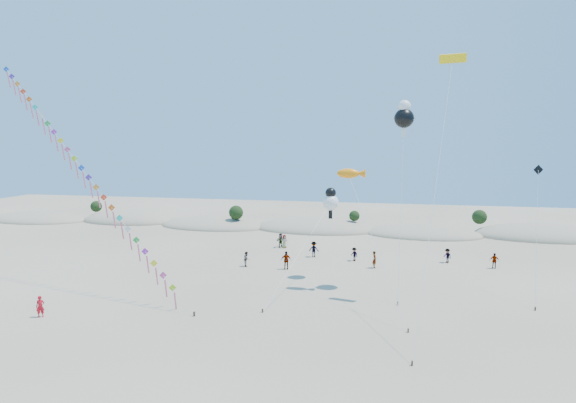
{
  "coord_description": "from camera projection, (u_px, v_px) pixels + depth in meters",
  "views": [
    {
      "loc": [
        11.19,
        -26.66,
        13.09
      ],
      "look_at": [
        2.49,
        14.0,
        8.05
      ],
      "focal_mm": 30.0,
      "sensor_mm": 36.0,
      "label": 1
    }
  ],
  "objects": [
    {
      "name": "dark_kite",
      "position": [
        537.0,
        208.0,
        40.92
      ],
      "size": [
        1.75,
        6.26,
        11.24
      ],
      "color": "#3F2D1E",
      "rests_on": "ground"
    },
    {
      "name": "kite_train",
      "position": [
        79.0,
        166.0,
        43.87
      ],
      "size": [
        25.72,
        11.36,
        21.43
      ],
      "color": "#3F2D1E",
      "rests_on": "ground"
    },
    {
      "name": "cartoon_kite_low",
      "position": [
        331.0,
        201.0,
        46.57
      ],
      "size": [
        4.69,
        12.05,
        8.85
      ],
      "color": "#3F2D1E",
      "rests_on": "ground"
    },
    {
      "name": "ground",
      "position": [
        201.0,
        356.0,
        29.78
      ],
      "size": [
        160.0,
        160.0,
        0.0
      ],
      "primitive_type": "plane",
      "color": "gray",
      "rests_on": "ground"
    },
    {
      "name": "parafoil_kite",
      "position": [
        452.0,
        64.0,
        38.53
      ],
      "size": [
        4.28,
        14.27,
        20.29
      ],
      "color": "#3F2D1E",
      "rests_on": "ground"
    },
    {
      "name": "flyer_foreground",
      "position": [
        40.0,
        307.0,
        36.33
      ],
      "size": [
        0.72,
        0.62,
        1.65
      ],
      "primitive_type": "imported",
      "rotation": [
        0.0,
        0.0,
        0.46
      ],
      "color": "red",
      "rests_on": "ground"
    },
    {
      "name": "dune_ridge",
      "position": [
        321.0,
        229.0,
        73.37
      ],
      "size": [
        145.3,
        11.49,
        5.57
      ],
      "color": "gray",
      "rests_on": "ground"
    },
    {
      "name": "beachgoers",
      "position": [
        330.0,
        251.0,
        54.81
      ],
      "size": [
        26.68,
        11.57,
        1.9
      ],
      "color": "slate",
      "rests_on": "ground"
    },
    {
      "name": "cartoon_kite_high",
      "position": [
        404.0,
        116.0,
        42.65
      ],
      "size": [
        2.0,
        6.55,
        16.91
      ],
      "color": "#3F2D1E",
      "rests_on": "ground"
    },
    {
      "name": "fish_kite",
      "position": [
        351.0,
        174.0,
        42.64
      ],
      "size": [
        6.22,
        10.23,
        10.88
      ],
      "color": "#3F2D1E",
      "rests_on": "ground"
    }
  ]
}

